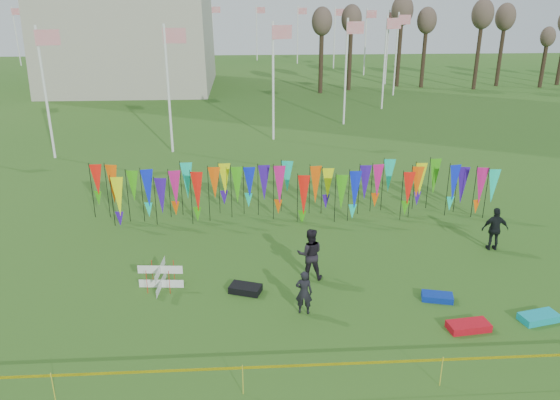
{
  "coord_description": "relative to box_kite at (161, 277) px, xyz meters",
  "views": [
    {
      "loc": [
        -1.91,
        -13.93,
        9.75
      ],
      "look_at": [
        -0.66,
        6.0,
        2.14
      ],
      "focal_mm": 35.0,
      "sensor_mm": 36.0,
      "label": 1
    }
  ],
  "objects": [
    {
      "name": "ground",
      "position": [
        5.02,
        -3.18,
        -0.45
      ],
      "size": [
        160.0,
        160.0,
        0.0
      ],
      "primitive_type": "plane",
      "color": "#285818",
      "rests_on": "ground"
    },
    {
      "name": "flagpole_ring",
      "position": [
        -8.98,
        44.82,
        3.55
      ],
      "size": [
        57.4,
        56.16,
        8.0
      ],
      "color": "white",
      "rests_on": "ground"
    },
    {
      "name": "banner_row",
      "position": [
        5.3,
        6.19,
        1.08
      ],
      "size": [
        18.64,
        0.64,
        2.4
      ],
      "color": "black",
      "rests_on": "ground"
    },
    {
      "name": "caution_tape_near",
      "position": [
        4.8,
        -5.64,
        0.33
      ],
      "size": [
        26.0,
        0.02,
        0.9
      ],
      "color": "#FAE605",
      "rests_on": "ground"
    },
    {
      "name": "box_kite",
      "position": [
        0.0,
        0.0,
        0.0
      ],
      "size": [
        0.8,
        0.8,
        0.89
      ],
      "rotation": [
        0.0,
        0.0,
        -0.08
      ],
      "color": "red",
      "rests_on": "ground"
    },
    {
      "name": "person_left",
      "position": [
        4.84,
        -1.9,
        0.31
      ],
      "size": [
        0.62,
        0.5,
        1.51
      ],
      "primitive_type": "imported",
      "rotation": [
        0.0,
        0.0,
        2.95
      ],
      "color": "black",
      "rests_on": "ground"
    },
    {
      "name": "person_mid",
      "position": [
        5.29,
        0.39,
        0.52
      ],
      "size": [
        0.97,
        0.63,
        1.94
      ],
      "primitive_type": "imported",
      "rotation": [
        0.0,
        0.0,
        3.09
      ],
      "color": "black",
      "rests_on": "ground"
    },
    {
      "name": "person_right",
      "position": [
        12.96,
        2.28,
        0.45
      ],
      "size": [
        1.09,
        0.66,
        1.8
      ],
      "primitive_type": "imported",
      "rotation": [
        0.0,
        0.0,
        3.08
      ],
      "color": "black",
      "rests_on": "ground"
    },
    {
      "name": "kite_bag_blue",
      "position": [
        9.44,
        -1.4,
        -0.34
      ],
      "size": [
        1.12,
        0.77,
        0.21
      ],
      "primitive_type": "cube",
      "rotation": [
        0.0,
        0.0,
        -0.25
      ],
      "color": "#0A2BA4",
      "rests_on": "ground"
    },
    {
      "name": "kite_bag_red",
      "position": [
        9.83,
        -3.17,
        -0.33
      ],
      "size": [
        1.34,
        0.74,
        0.24
      ],
      "primitive_type": "cube",
      "rotation": [
        0.0,
        0.0,
        0.12
      ],
      "color": "red",
      "rests_on": "ground"
    },
    {
      "name": "kite_bag_black",
      "position": [
        2.96,
        -0.47,
        -0.32
      ],
      "size": [
        1.21,
        0.94,
        0.25
      ],
      "primitive_type": "cube",
      "rotation": [
        0.0,
        0.0,
        -0.35
      ],
      "color": "black",
      "rests_on": "ground"
    },
    {
      "name": "kite_bag_teal",
      "position": [
        12.25,
        -2.83,
        -0.33
      ],
      "size": [
        1.33,
        0.84,
        0.24
      ],
      "primitive_type": "cube",
      "rotation": [
        0.0,
        0.0,
        0.22
      ],
      "color": "#0CA4B4",
      "rests_on": "ground"
    }
  ]
}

